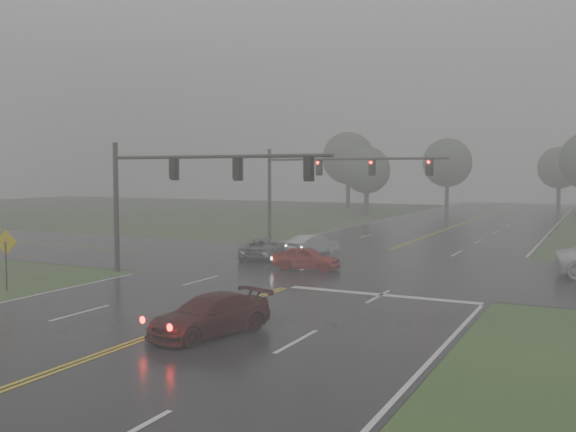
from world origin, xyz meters
The scene contains 15 objects.
ground centered at (0.00, 0.00, 0.00)m, with size 180.00×180.00×0.00m, color #2B4A1F.
main_road centered at (0.00, 20.00, 0.00)m, with size 18.00×160.00×0.02m, color black.
cross_street centered at (0.00, 22.00, 0.00)m, with size 120.00×14.00×0.02m, color black.
stop_bar centered at (4.50, 14.40, 0.00)m, with size 8.50×0.50×0.01m, color silver.
sedan_maroon centered at (1.60, 5.51, 0.00)m, with size 1.80×4.44×1.29m, color #370A0B.
sedan_red centered at (-1.31, 19.34, 0.00)m, with size 1.49×3.70×1.26m, color maroon.
sedan_silver centered at (-3.70, 25.56, 0.00)m, with size 1.31×3.76×1.24m, color #AEB0B6.
car_grey centered at (-5.61, 22.35, 0.00)m, with size 2.11×4.57×1.27m, color #4C4F53.
signal_gantry_near centered at (-6.34, 14.54, 4.81)m, with size 12.52×0.30×6.83m.
signal_gantry_far centered at (-5.85, 31.80, 4.99)m, with size 13.85×0.36×7.04m.
sign_diamond_west centered at (-10.83, 8.03, 1.86)m, with size 1.13×0.28×2.75m.
tree_nw_a centered at (-12.78, 61.47, 5.45)m, with size 5.65×5.65×8.30m.
tree_n_mid centered at (-6.66, 77.27, 6.49)m, with size 6.72×6.72×9.87m.
tree_nw_b centered at (-19.77, 73.49, 7.16)m, with size 7.42×7.42×10.89m.
tree_n_far centered at (6.93, 88.22, 5.82)m, with size 6.03×6.03×8.86m.
Camera 1 is at (13.00, -11.75, 5.33)m, focal length 40.00 mm.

